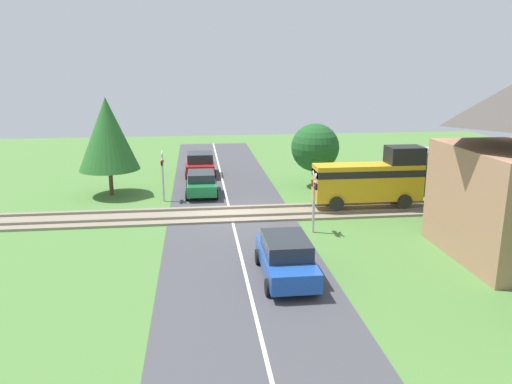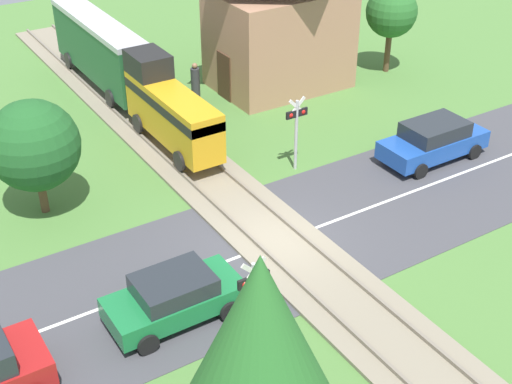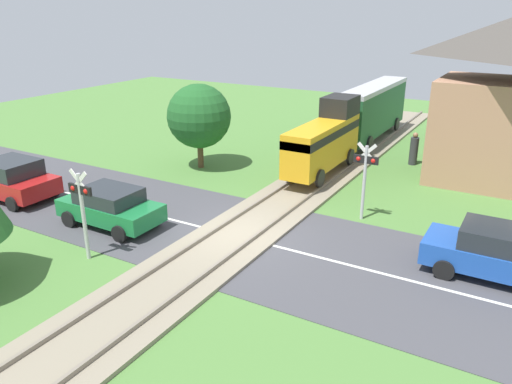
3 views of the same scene
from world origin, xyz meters
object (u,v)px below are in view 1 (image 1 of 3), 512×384
at_px(car_behind_queue, 200,164).
at_px(crossing_signal_west_approach, 162,169).
at_px(car_far_side, 286,257).
at_px(car_near_crossing, 201,183).
at_px(pedestrian_by_station, 471,211).
at_px(train, 448,174).
at_px(crossing_signal_east_approach, 314,194).

relative_size(car_behind_queue, crossing_signal_west_approach, 1.28).
xyz_separation_m(car_behind_queue, crossing_signal_west_approach, (6.60, -2.16, 1.03)).
bearing_deg(car_far_side, car_near_crossing, -166.87).
distance_m(car_far_side, pedestrian_by_station, 11.07).
distance_m(car_behind_queue, pedestrian_by_station, 18.19).
height_order(train, car_far_side, train).
bearing_deg(car_near_crossing, crossing_signal_west_approach, -61.44).
xyz_separation_m(train, pedestrian_by_station, (3.13, -0.32, -1.14)).
height_order(train, crossing_signal_east_approach, train).
distance_m(car_far_side, car_behind_queue, 18.01).
relative_size(car_near_crossing, crossing_signal_east_approach, 1.29).
relative_size(car_near_crossing, pedestrian_by_station, 2.32).
bearing_deg(crossing_signal_east_approach, car_near_crossing, -146.12).
bearing_deg(car_near_crossing, car_behind_queue, 180.00).
height_order(car_far_side, car_behind_queue, car_behind_queue).
height_order(car_near_crossing, car_behind_queue, car_behind_queue).
height_order(train, crossing_signal_west_approach, train).
xyz_separation_m(car_behind_queue, crossing_signal_east_approach, (12.94, 5.04, 1.03)).
relative_size(train, car_behind_queue, 3.86).
xyz_separation_m(car_behind_queue, pedestrian_by_station, (12.90, 12.82, -0.09)).
height_order(train, pedestrian_by_station, train).
distance_m(crossing_signal_east_approach, pedestrian_by_station, 7.86).
relative_size(train, pedestrian_by_station, 8.85).
relative_size(car_far_side, car_behind_queue, 1.16).
bearing_deg(crossing_signal_east_approach, car_behind_queue, -158.71).
bearing_deg(train, car_behind_queue, -126.63).
relative_size(car_behind_queue, pedestrian_by_station, 2.29).
bearing_deg(crossing_signal_west_approach, car_near_crossing, 118.56).
relative_size(train, car_far_side, 3.34).
distance_m(train, car_far_side, 13.06).
bearing_deg(crossing_signal_west_approach, train, 78.31).
xyz_separation_m(train, crossing_signal_east_approach, (3.17, -8.10, -0.01)).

